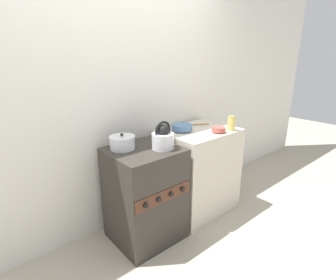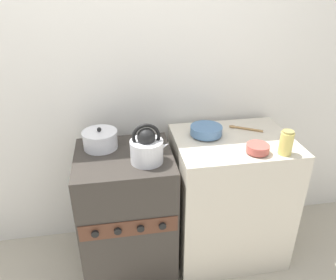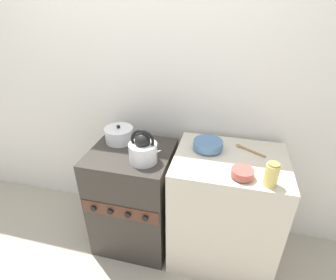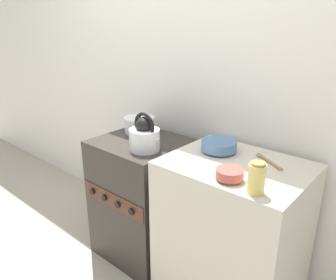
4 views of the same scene
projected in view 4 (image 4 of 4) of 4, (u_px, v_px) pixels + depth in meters
ground_plane at (117, 268)px, 2.34m from camera, size 12.00×12.00×0.00m
wall_back at (179, 81)px, 2.39m from camera, size 7.00×0.06×2.50m
stove at (143, 198)px, 2.38m from camera, size 0.60×0.57×0.89m
counter at (232, 234)px, 1.95m from camera, size 0.77×0.61×0.93m
kettle at (145, 136)px, 2.04m from camera, size 0.24×0.19×0.24m
cooking_pot at (140, 125)px, 2.38m from camera, size 0.22×0.22×0.14m
enamel_bowl at (219, 146)px, 1.94m from camera, size 0.21×0.21×0.07m
small_ceramic_bowl at (230, 174)px, 1.60m from camera, size 0.14×0.14×0.06m
storage_jar at (257, 178)px, 1.46m from camera, size 0.08×0.08×0.15m
wooden_spoon at (267, 160)px, 1.81m from camera, size 0.21×0.14×0.02m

